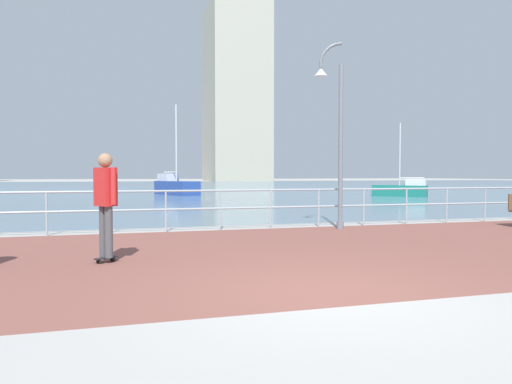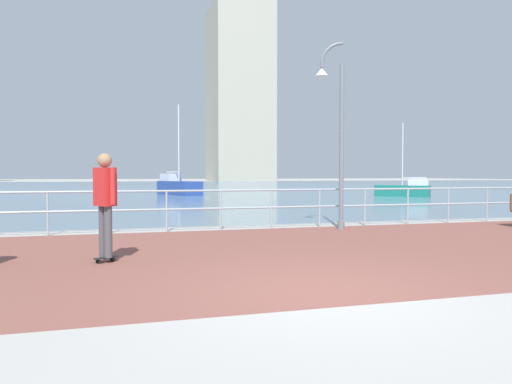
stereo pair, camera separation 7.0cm
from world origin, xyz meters
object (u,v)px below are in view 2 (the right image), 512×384
Objects in this scene: lamppost at (335,126)px; sailboat_teal at (178,186)px; skateboarder at (105,197)px; sailboat_red at (404,190)px.

sailboat_teal is at bearing 94.69° from lamppost.
sailboat_teal is (-1.84, 22.45, -2.14)m from lamppost.
lamppost is 6.83m from skateboarder.
sailboat_red is (12.35, 15.74, -2.29)m from lamppost.
lamppost is 1.02× the size of sailboat_red.
sailboat_red is (14.19, -6.71, -0.15)m from sailboat_teal.
sailboat_teal reaches higher than skateboarder.
sailboat_teal is 15.70m from sailboat_red.
sailboat_red is at bearing 51.89° from lamppost.
sailboat_red is (18.06, 19.09, -0.63)m from skateboarder.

